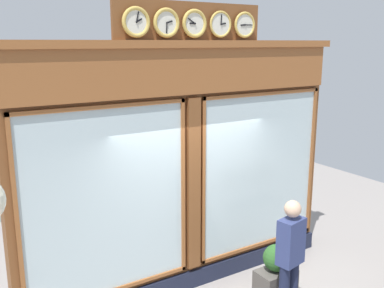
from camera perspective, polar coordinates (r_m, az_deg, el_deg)
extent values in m
cube|color=brown|center=(6.44, -0.72, -3.68)|extent=(5.08, 0.30, 3.57)
cube|color=#191E33|center=(6.97, 0.09, -17.11)|extent=(5.08, 0.08, 0.28)
cube|color=brown|center=(6.01, 0.21, 9.46)|extent=(4.98, 0.08, 0.62)
cube|color=brown|center=(6.02, 0.10, 12.90)|extent=(5.18, 0.20, 0.10)
cube|color=silver|center=(7.10, 8.95, -3.59)|extent=(2.19, 0.02, 2.45)
cube|color=brown|center=(6.83, 9.44, 6.47)|extent=(2.29, 0.04, 0.05)
cube|color=brown|center=(7.54, 8.71, -12.77)|extent=(2.29, 0.04, 0.05)
cube|color=brown|center=(7.85, 15.23, -2.28)|extent=(0.05, 0.04, 2.55)
cube|color=brown|center=(6.43, 1.49, -5.21)|extent=(0.05, 0.04, 2.55)
cube|color=silver|center=(5.80, -10.88, -7.52)|extent=(2.19, 0.02, 2.45)
cube|color=brown|center=(5.47, -11.37, 4.77)|extent=(2.29, 0.04, 0.05)
cube|color=brown|center=(5.51, -21.82, -9.38)|extent=(0.05, 0.04, 2.55)
cube|color=brown|center=(6.25, -1.19, -5.76)|extent=(0.05, 0.04, 2.55)
cube|color=brown|center=(6.34, 0.15, -5.47)|extent=(0.20, 0.10, 2.55)
cube|color=brown|center=(6.05, -0.10, 15.39)|extent=(2.26, 0.06, 0.57)
cylinder|color=silver|center=(6.48, 6.86, 15.15)|extent=(0.30, 0.02, 0.30)
torus|color=gold|center=(6.48, 6.89, 15.15)|extent=(0.36, 0.04, 0.36)
cube|color=black|center=(6.45, 6.66, 15.14)|extent=(0.08, 0.01, 0.02)
cube|color=black|center=(6.51, 7.40, 15.13)|extent=(0.13, 0.01, 0.01)
sphere|color=black|center=(6.47, 6.97, 15.15)|extent=(0.02, 0.02, 0.02)
cylinder|color=silver|center=(6.23, 3.72, 15.30)|extent=(0.30, 0.02, 0.30)
torus|color=gold|center=(6.22, 3.75, 15.30)|extent=(0.36, 0.03, 0.36)
cube|color=black|center=(6.24, 4.12, 15.36)|extent=(0.08, 0.01, 0.03)
cube|color=black|center=(6.22, 3.85, 15.89)|extent=(0.02, 0.01, 0.13)
sphere|color=black|center=(6.21, 3.82, 15.31)|extent=(0.02, 0.02, 0.02)
cylinder|color=silver|center=(5.99, 0.32, 15.42)|extent=(0.30, 0.02, 0.30)
torus|color=gold|center=(5.98, 0.34, 15.42)|extent=(0.38, 0.05, 0.38)
cube|color=black|center=(5.95, 0.06, 15.43)|extent=(0.08, 0.01, 0.02)
cube|color=black|center=(5.95, -0.06, 15.75)|extent=(0.11, 0.01, 0.08)
sphere|color=black|center=(5.97, 0.42, 15.42)|extent=(0.02, 0.02, 0.02)
cylinder|color=silver|center=(5.77, -3.36, 15.48)|extent=(0.30, 0.02, 0.30)
torus|color=gold|center=(5.77, -3.34, 15.48)|extent=(0.38, 0.05, 0.38)
cube|color=black|center=(5.78, -2.93, 15.60)|extent=(0.08, 0.01, 0.04)
cube|color=black|center=(5.75, -3.31, 14.86)|extent=(0.02, 0.01, 0.13)
sphere|color=black|center=(5.75, -3.27, 15.49)|extent=(0.02, 0.02, 0.02)
cylinder|color=silver|center=(5.58, -7.31, 15.48)|extent=(0.30, 0.02, 0.30)
torus|color=gold|center=(5.57, -7.29, 15.48)|extent=(0.38, 0.05, 0.38)
cube|color=black|center=(5.58, -6.90, 15.69)|extent=(0.08, 0.01, 0.06)
cube|color=black|center=(5.57, -7.10, 16.12)|extent=(0.04, 0.01, 0.13)
sphere|color=black|center=(5.56, -7.22, 15.49)|extent=(0.02, 0.02, 0.02)
cylinder|color=#191E38|center=(6.36, 12.95, -17.86)|extent=(0.14, 0.14, 0.82)
cube|color=navy|center=(5.95, 12.76, -12.27)|extent=(0.40, 0.28, 0.62)
sphere|color=tan|center=(5.77, 12.99, -8.23)|extent=(0.22, 0.22, 0.22)
cube|color=#4C4742|center=(6.67, 10.78, -17.74)|extent=(0.56, 0.36, 0.50)
sphere|color=#285623|center=(6.46, 10.96, -14.36)|extent=(0.38, 0.38, 0.38)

